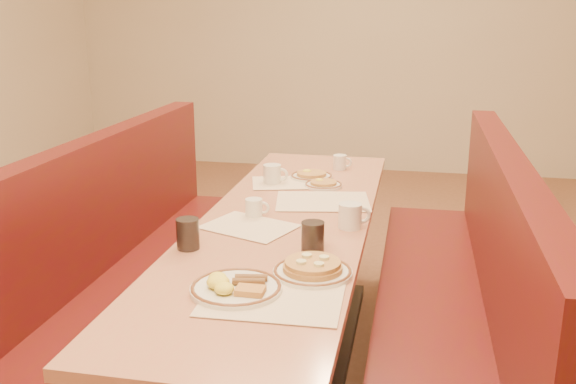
% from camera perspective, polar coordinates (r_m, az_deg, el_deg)
% --- Properties ---
extents(ground, '(8.00, 8.00, 0.00)m').
position_cam_1_polar(ground, '(3.02, -0.31, -16.14)').
color(ground, '#9E6647').
rests_on(ground, ground).
extents(diner_table, '(0.70, 2.50, 0.75)m').
position_cam_1_polar(diner_table, '(2.83, -0.32, -9.72)').
color(diner_table, black).
rests_on(diner_table, ground).
extents(booth_left, '(0.55, 2.50, 1.05)m').
position_cam_1_polar(booth_left, '(3.06, -14.02, -8.48)').
color(booth_left, '#4C3326').
rests_on(booth_left, ground).
extents(booth_right, '(0.55, 2.50, 1.05)m').
position_cam_1_polar(booth_right, '(2.80, 14.80, -10.93)').
color(booth_right, '#4C3326').
rests_on(booth_right, ground).
extents(placemat_near_left, '(0.42, 0.37, 0.00)m').
position_cam_1_polar(placemat_near_left, '(2.61, -3.46, -3.08)').
color(placemat_near_left, beige).
rests_on(placemat_near_left, diner_table).
extents(placemat_near_right, '(0.43, 0.33, 0.00)m').
position_cam_1_polar(placemat_near_right, '(1.98, -1.38, -9.42)').
color(placemat_near_right, beige).
rests_on(placemat_near_right, diner_table).
extents(placemat_far_left, '(0.40, 0.34, 0.00)m').
position_cam_1_polar(placemat_far_left, '(3.25, -0.10, 0.84)').
color(placemat_far_left, beige).
rests_on(placemat_far_left, diner_table).
extents(placemat_far_right, '(0.47, 0.38, 0.00)m').
position_cam_1_polar(placemat_far_right, '(2.94, 3.10, -0.82)').
color(placemat_far_right, beige).
rests_on(placemat_far_right, diner_table).
extents(pancake_plate, '(0.27, 0.27, 0.06)m').
position_cam_1_polar(pancake_plate, '(2.14, 2.20, -6.89)').
color(pancake_plate, white).
rests_on(pancake_plate, diner_table).
extents(eggs_plate, '(0.29, 0.29, 0.06)m').
position_cam_1_polar(eggs_plate, '(2.03, -4.75, -8.43)').
color(eggs_plate, white).
rests_on(eggs_plate, diner_table).
extents(extra_plate_mid, '(0.19, 0.19, 0.04)m').
position_cam_1_polar(extra_plate_mid, '(3.19, 3.16, 0.69)').
color(extra_plate_mid, white).
rests_on(extra_plate_mid, diner_table).
extents(extra_plate_far, '(0.22, 0.22, 0.04)m').
position_cam_1_polar(extra_plate_far, '(3.35, 2.10, 1.46)').
color(extra_plate_far, white).
rests_on(extra_plate_far, diner_table).
extents(coffee_mug_a, '(0.13, 0.09, 0.10)m').
position_cam_1_polar(coffee_mug_a, '(2.60, 5.62, -2.08)').
color(coffee_mug_a, white).
rests_on(coffee_mug_a, diner_table).
extents(coffee_mug_b, '(0.10, 0.07, 0.08)m').
position_cam_1_polar(coffee_mug_b, '(2.73, -2.98, -1.39)').
color(coffee_mug_b, white).
rests_on(coffee_mug_b, diner_table).
extents(coffee_mug_c, '(0.10, 0.07, 0.08)m').
position_cam_1_polar(coffee_mug_c, '(3.55, 4.67, 2.68)').
color(coffee_mug_c, white).
rests_on(coffee_mug_c, diner_table).
extents(coffee_mug_d, '(0.13, 0.09, 0.10)m').
position_cam_1_polar(coffee_mug_d, '(3.24, -1.35, 1.62)').
color(coffee_mug_d, white).
rests_on(coffee_mug_d, diner_table).
extents(soda_tumbler_near, '(0.08, 0.08, 0.12)m').
position_cam_1_polar(soda_tumbler_near, '(2.39, -8.89, -3.70)').
color(soda_tumbler_near, black).
rests_on(soda_tumbler_near, diner_table).
extents(soda_tumbler_mid, '(0.08, 0.08, 0.12)m').
position_cam_1_polar(soda_tumbler_mid, '(2.33, 2.21, -4.04)').
color(soda_tumbler_mid, black).
rests_on(soda_tumbler_mid, diner_table).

